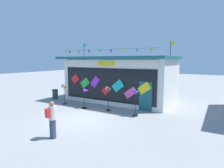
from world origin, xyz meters
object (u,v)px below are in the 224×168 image
Objects in this scene: kite_shop_building at (121,78)px; person_near_camera at (52,119)px; wind_spinner_left at (86,96)px; wind_spinner_center_right at (135,100)px; wind_spinner_far_left at (64,91)px; trash_bin at (55,94)px; wind_spinner_center_left at (108,96)px.

person_near_camera is at bearing -82.45° from kite_shop_building.
wind_spinner_center_right is (3.75, 0.11, 0.07)m from wind_spinner_left.
wind_spinner_far_left reaches higher than wind_spinner_left.
kite_shop_building is 6.34× the size of wind_spinner_left.
trash_bin is (-6.37, 6.01, -0.46)m from person_near_camera.
kite_shop_building reaches higher than wind_spinner_center_right.
wind_spinner_center_right is at bearing -6.13° from wind_spinner_center_left.
wind_spinner_left is 1.70m from wind_spinner_center_left.
trash_bin is at bearing 172.09° from wind_spinner_center_right.
kite_shop_building is 6.05m from trash_bin.
wind_spinner_far_left is at bearing 175.05° from wind_spinner_left.
wind_spinner_left is 5.13m from person_near_camera.
wind_spinner_center_right is at bearing -52.00° from kite_shop_building.
trash_bin is (-5.21, -2.70, -1.46)m from kite_shop_building.
wind_spinner_center_left is 2.02× the size of trash_bin.
trash_bin is at bearing 164.29° from wind_spinner_left.
wind_spinner_center_left reaches higher than trash_bin.
wind_spinner_left is at bearing -178.27° from wind_spinner_center_right.
wind_spinner_center_left is at bearing 11.47° from wind_spinner_left.
wind_spinner_center_right reaches higher than person_near_camera.
trash_bin is (-6.13, 0.92, -0.63)m from wind_spinner_center_left.
wind_spinner_far_left is 2.48m from trash_bin.
person_near_camera is at bearing -43.37° from trash_bin.
wind_spinner_left is at bearing -100.73° from kite_shop_building.
wind_spinner_left is 0.84× the size of wind_spinner_center_left.
wind_spinner_far_left is (-3.06, -3.76, -0.82)m from kite_shop_building.
kite_shop_building reaches higher than trash_bin.
kite_shop_building is at bearing -62.26° from person_near_camera.
wind_spinner_far_left is 3.98m from wind_spinner_center_left.
kite_shop_building is 5.32× the size of wind_spinner_center_right.
wind_spinner_center_right is (3.00, -3.84, -0.88)m from kite_shop_building.
wind_spinner_center_left is (0.91, -3.62, -0.83)m from kite_shop_building.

